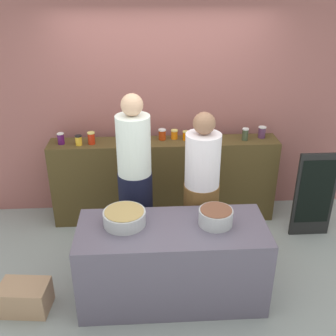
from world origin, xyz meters
The scene contains 20 objects.
ground centered at (0.00, 0.00, 0.00)m, with size 12.00×12.00×0.00m, color gray.
storefront_wall centered at (0.00, 1.45, 1.50)m, with size 4.80×0.12×3.00m, color #955653.
display_shelf centered at (0.00, 1.10, 0.52)m, with size 2.70×0.36×1.04m, color #493A1C.
prep_table centered at (0.00, -0.30, 0.39)m, with size 1.70×0.70×0.78m, color #585062.
preserve_jar_0 centered at (-1.19, 1.08, 1.10)m, with size 0.08×0.08×0.13m.
preserve_jar_1 centered at (-0.98, 1.04, 1.10)m, with size 0.08×0.08×0.12m.
preserve_jar_2 centered at (-0.84, 1.06, 1.11)m, with size 0.08×0.08×0.14m.
preserve_jar_3 centered at (-0.44, 1.08, 1.09)m, with size 0.08×0.08×0.11m.
preserve_jar_4 centered at (-0.02, 1.15, 1.10)m, with size 0.09×0.09×0.13m.
preserve_jar_5 centered at (0.12, 1.17, 1.09)m, with size 0.08×0.08×0.11m.
preserve_jar_6 centered at (0.25, 1.12, 1.09)m, with size 0.07×0.07×0.11m.
preserve_jar_7 centered at (0.53, 1.13, 1.10)m, with size 0.09×0.09×0.12m.
preserve_jar_8 centered at (0.95, 1.08, 1.11)m, with size 0.08×0.08×0.14m.
preserve_jar_9 centered at (1.17, 1.14, 1.11)m, with size 0.09×0.09×0.14m.
cooking_pot_left centered at (-0.42, -0.22, 0.85)m, with size 0.38×0.38×0.13m.
cooking_pot_center centered at (0.39, -0.27, 0.86)m, with size 0.31×0.31×0.15m.
cook_with_tongs centered at (-0.34, 0.38, 0.83)m, with size 0.35×0.35×1.81m.
cook_in_cap centered at (0.34, 0.28, 0.75)m, with size 0.36×0.36×1.65m.
bread_crate centered at (-1.36, -0.40, 0.14)m, with size 0.44×0.29×0.27m, color tan.
chalkboard_sign centered at (1.69, 0.61, 0.53)m, with size 0.46×0.05×1.05m.
Camera 1 is at (-0.21, -3.24, 2.80)m, focal length 42.70 mm.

